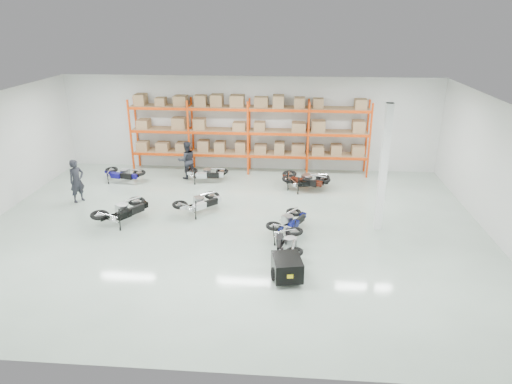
# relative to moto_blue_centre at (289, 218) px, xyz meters

# --- Properties ---
(room) EXTENTS (18.00, 18.00, 18.00)m
(room) POSITION_rel_moto_blue_centre_xyz_m (-2.04, 0.01, 1.74)
(room) COLOR #B0C4B3
(room) RESTS_ON ground
(pallet_rack) EXTENTS (11.28, 0.98, 3.62)m
(pallet_rack) POSITION_rel_moto_blue_centre_xyz_m (-2.04, 6.46, 1.74)
(pallet_rack) COLOR #D83E0B
(pallet_rack) RESTS_ON ground
(structural_column) EXTENTS (0.25, 0.25, 4.50)m
(structural_column) POSITION_rel_moto_blue_centre_xyz_m (3.16, 0.51, 1.74)
(structural_column) COLOR white
(structural_column) RESTS_ON ground
(moto_blue_centre) EXTENTS (1.54, 1.87, 1.09)m
(moto_blue_centre) POSITION_rel_moto_blue_centre_xyz_m (0.00, 0.00, 0.00)
(moto_blue_centre) COLOR #070D4F
(moto_blue_centre) RESTS_ON ground
(moto_silver_left) EXTENTS (1.88, 1.87, 1.15)m
(moto_silver_left) POSITION_rel_moto_blue_centre_xyz_m (-3.47, 1.39, 0.03)
(moto_silver_left) COLOR silver
(moto_silver_left) RESTS_ON ground
(moto_black_far_left) EXTENTS (1.89, 2.18, 1.27)m
(moto_black_far_left) POSITION_rel_moto_blue_centre_xyz_m (-6.11, 0.30, 0.09)
(moto_black_far_left) COLOR black
(moto_black_far_left) RESTS_ON ground
(moto_touring_right) EXTENTS (0.86, 1.70, 1.10)m
(moto_touring_right) POSITION_rel_moto_blue_centre_xyz_m (-0.03, -1.59, 0.00)
(moto_touring_right) COLOR black
(moto_touring_right) RESTS_ON ground
(trailer) EXTENTS (0.97, 1.73, 0.71)m
(trailer) POSITION_rel_moto_blue_centre_xyz_m (-0.03, -3.18, -0.10)
(trailer) COLOR black
(trailer) RESTS_ON ground
(moto_back_a) EXTENTS (1.89, 1.22, 1.13)m
(moto_back_a) POSITION_rel_moto_blue_centre_xyz_m (-7.64, 4.49, 0.02)
(moto_back_a) COLOR navy
(moto_back_a) RESTS_ON ground
(moto_back_b) EXTENTS (1.73, 0.92, 1.10)m
(moto_back_b) POSITION_rel_moto_blue_centre_xyz_m (-3.85, 4.87, 0.01)
(moto_back_b) COLOR silver
(moto_back_b) RESTS_ON ground
(moto_back_c) EXTENTS (1.99, 1.29, 1.19)m
(moto_back_c) POSITION_rel_moto_blue_centre_xyz_m (0.73, 4.15, 0.05)
(moto_back_c) COLOR black
(moto_back_c) RESTS_ON ground
(moto_back_d) EXTENTS (2.14, 1.63, 1.24)m
(moto_back_d) POSITION_rel_moto_blue_centre_xyz_m (0.59, 4.27, 0.07)
(moto_back_d) COLOR #42150D
(moto_back_d) RESTS_ON ground
(person_left) EXTENTS (0.70, 0.77, 1.77)m
(person_left) POSITION_rel_moto_blue_centre_xyz_m (-8.63, 2.11, 0.37)
(person_left) COLOR #21222A
(person_left) RESTS_ON ground
(person_back) EXTENTS (1.06, 0.97, 1.76)m
(person_back) POSITION_rel_moto_blue_centre_xyz_m (-4.81, 5.26, 0.37)
(person_back) COLOR #22232A
(person_back) RESTS_ON ground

